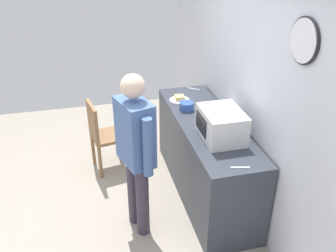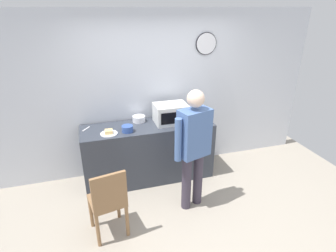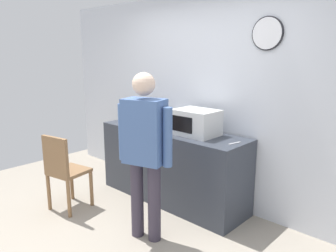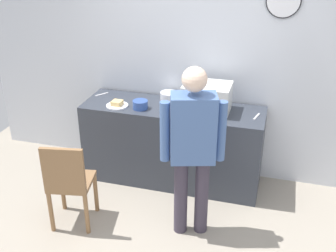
{
  "view_description": "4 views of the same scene",
  "coord_description": "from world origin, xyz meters",
  "px_view_note": "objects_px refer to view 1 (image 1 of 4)",
  "views": [
    {
      "loc": [
        3.11,
        -0.04,
        2.78
      ],
      "look_at": [
        0.07,
        0.7,
        1.11
      ],
      "focal_mm": 39.37,
      "sensor_mm": 36.0,
      "label": 1
    },
    {
      "loc": [
        -1.05,
        -2.55,
        2.61
      ],
      "look_at": [
        -0.05,
        0.79,
        1.08
      ],
      "focal_mm": 29.21,
      "sensor_mm": 36.0,
      "label": 2
    },
    {
      "loc": [
        2.41,
        -1.71,
        1.87
      ],
      "look_at": [
        0.1,
        0.78,
        1.11
      ],
      "focal_mm": 34.69,
      "sensor_mm": 36.0,
      "label": 3
    },
    {
      "loc": [
        0.86,
        -2.86,
        2.76
      ],
      "look_at": [
        -0.17,
        0.76,
        0.92
      ],
      "focal_mm": 44.58,
      "sensor_mm": 36.0,
      "label": 4
    }
  ],
  "objects_px": {
    "microwave": "(221,125)",
    "sandwich_plate": "(180,99)",
    "spoon_utensil": "(193,89)",
    "wooden_chair": "(102,133)",
    "cereal_bowl": "(187,106)",
    "person_standing": "(136,146)",
    "salad_bowl": "(220,112)",
    "fork_utensil": "(240,168)"
  },
  "relations": [
    {
      "from": "microwave",
      "to": "sandwich_plate",
      "type": "bearing_deg",
      "value": -170.76
    },
    {
      "from": "microwave",
      "to": "spoon_utensil",
      "type": "xyz_separation_m",
      "value": [
        -1.28,
        0.12,
        -0.15
      ]
    },
    {
      "from": "microwave",
      "to": "wooden_chair",
      "type": "distance_m",
      "value": 1.67
    },
    {
      "from": "sandwich_plate",
      "to": "cereal_bowl",
      "type": "height_order",
      "value": "cereal_bowl"
    },
    {
      "from": "spoon_utensil",
      "to": "person_standing",
      "type": "bearing_deg",
      "value": -36.51
    },
    {
      "from": "salad_bowl",
      "to": "wooden_chair",
      "type": "relative_size",
      "value": 0.21
    },
    {
      "from": "cereal_bowl",
      "to": "sandwich_plate",
      "type": "bearing_deg",
      "value": -177.89
    },
    {
      "from": "fork_utensil",
      "to": "wooden_chair",
      "type": "bearing_deg",
      "value": -146.41
    },
    {
      "from": "sandwich_plate",
      "to": "fork_utensil",
      "type": "distance_m",
      "value": 1.52
    },
    {
      "from": "cereal_bowl",
      "to": "wooden_chair",
      "type": "xyz_separation_m",
      "value": [
        -0.4,
        -0.97,
        -0.45
      ]
    },
    {
      "from": "fork_utensil",
      "to": "cereal_bowl",
      "type": "bearing_deg",
      "value": -174.14
    },
    {
      "from": "fork_utensil",
      "to": "spoon_utensil",
      "type": "xyz_separation_m",
      "value": [
        -1.82,
        0.14,
        0.0
      ]
    },
    {
      "from": "microwave",
      "to": "sandwich_plate",
      "type": "relative_size",
      "value": 2.05
    },
    {
      "from": "microwave",
      "to": "spoon_utensil",
      "type": "relative_size",
      "value": 2.94
    },
    {
      "from": "cereal_bowl",
      "to": "salad_bowl",
      "type": "bearing_deg",
      "value": 54.57
    },
    {
      "from": "spoon_utensil",
      "to": "fork_utensil",
      "type": "bearing_deg",
      "value": -4.3
    },
    {
      "from": "sandwich_plate",
      "to": "salad_bowl",
      "type": "distance_m",
      "value": 0.61
    },
    {
      "from": "cereal_bowl",
      "to": "spoon_utensil",
      "type": "xyz_separation_m",
      "value": [
        -0.58,
        0.26,
        -0.04
      ]
    },
    {
      "from": "microwave",
      "to": "fork_utensil",
      "type": "bearing_deg",
      "value": -2.2
    },
    {
      "from": "fork_utensil",
      "to": "person_standing",
      "type": "xyz_separation_m",
      "value": [
        -0.5,
        -0.85,
        0.06
      ]
    },
    {
      "from": "microwave",
      "to": "wooden_chair",
      "type": "xyz_separation_m",
      "value": [
        -1.11,
        -1.12,
        -0.56
      ]
    },
    {
      "from": "cereal_bowl",
      "to": "fork_utensil",
      "type": "bearing_deg",
      "value": 5.86
    },
    {
      "from": "person_standing",
      "to": "cereal_bowl",
      "type": "bearing_deg",
      "value": 136.28
    },
    {
      "from": "sandwich_plate",
      "to": "person_standing",
      "type": "relative_size",
      "value": 0.14
    },
    {
      "from": "cereal_bowl",
      "to": "person_standing",
      "type": "distance_m",
      "value": 1.04
    },
    {
      "from": "sandwich_plate",
      "to": "spoon_utensil",
      "type": "height_order",
      "value": "sandwich_plate"
    },
    {
      "from": "microwave",
      "to": "person_standing",
      "type": "xyz_separation_m",
      "value": [
        0.04,
        -0.87,
        -0.09
      ]
    },
    {
      "from": "wooden_chair",
      "to": "cereal_bowl",
      "type": "bearing_deg",
      "value": 67.37
    },
    {
      "from": "microwave",
      "to": "spoon_utensil",
      "type": "height_order",
      "value": "microwave"
    },
    {
      "from": "cereal_bowl",
      "to": "spoon_utensil",
      "type": "height_order",
      "value": "cereal_bowl"
    },
    {
      "from": "spoon_utensil",
      "to": "wooden_chair",
      "type": "bearing_deg",
      "value": -81.97
    },
    {
      "from": "microwave",
      "to": "salad_bowl",
      "type": "relative_size",
      "value": 2.5
    },
    {
      "from": "sandwich_plate",
      "to": "salad_bowl",
      "type": "bearing_deg",
      "value": 33.93
    },
    {
      "from": "salad_bowl",
      "to": "wooden_chair",
      "type": "bearing_deg",
      "value": -116.16
    },
    {
      "from": "wooden_chair",
      "to": "spoon_utensil",
      "type": "bearing_deg",
      "value": 98.03
    },
    {
      "from": "spoon_utensil",
      "to": "sandwich_plate",
      "type": "bearing_deg",
      "value": -41.7
    },
    {
      "from": "salad_bowl",
      "to": "spoon_utensil",
      "type": "xyz_separation_m",
      "value": [
        -0.81,
        -0.06,
        -0.04
      ]
    },
    {
      "from": "microwave",
      "to": "spoon_utensil",
      "type": "bearing_deg",
      "value": 174.82
    },
    {
      "from": "sandwich_plate",
      "to": "wooden_chair",
      "type": "height_order",
      "value": "sandwich_plate"
    },
    {
      "from": "cereal_bowl",
      "to": "person_standing",
      "type": "relative_size",
      "value": 0.1
    },
    {
      "from": "microwave",
      "to": "salad_bowl",
      "type": "xyz_separation_m",
      "value": [
        -0.47,
        0.18,
        -0.1
      ]
    },
    {
      "from": "wooden_chair",
      "to": "sandwich_plate",
      "type": "bearing_deg",
      "value": 82.0
    }
  ]
}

